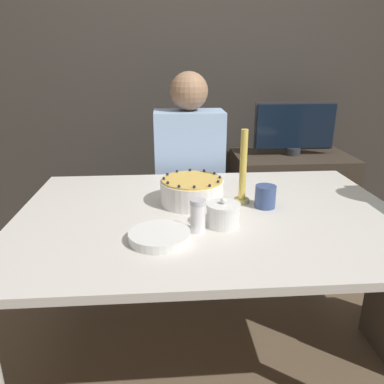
% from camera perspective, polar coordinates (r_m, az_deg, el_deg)
% --- Properties ---
extents(ground_plane, '(12.00, 12.00, 0.00)m').
position_cam_1_polar(ground_plane, '(1.94, 2.28, -23.59)').
color(ground_plane, brown).
extents(wall_behind, '(8.00, 0.05, 2.60)m').
position_cam_1_polar(wall_behind, '(2.81, -0.74, 19.09)').
color(wall_behind, '#38332D').
rests_on(wall_behind, ground_plane).
extents(dining_table, '(1.56, 1.09, 0.74)m').
position_cam_1_polar(dining_table, '(1.57, 2.59, -6.23)').
color(dining_table, beige).
rests_on(dining_table, ground_plane).
extents(cake, '(0.27, 0.27, 0.12)m').
position_cam_1_polar(cake, '(1.61, -0.00, 0.13)').
color(cake, white).
rests_on(cake, dining_table).
extents(sugar_bowl, '(0.13, 0.13, 0.11)m').
position_cam_1_polar(sugar_bowl, '(1.40, 4.78, -3.43)').
color(sugar_bowl, white).
rests_on(sugar_bowl, dining_table).
extents(sugar_shaker, '(0.06, 0.06, 0.12)m').
position_cam_1_polar(sugar_shaker, '(1.34, 0.90, -3.62)').
color(sugar_shaker, white).
rests_on(sugar_shaker, dining_table).
extents(plate_stack, '(0.21, 0.21, 0.03)m').
position_cam_1_polar(plate_stack, '(1.30, -4.96, -6.71)').
color(plate_stack, white).
rests_on(plate_stack, dining_table).
extents(candle, '(0.07, 0.07, 0.32)m').
position_cam_1_polar(candle, '(1.60, 7.75, 2.86)').
color(candle, tan).
rests_on(candle, dining_table).
extents(cup, '(0.09, 0.09, 0.09)m').
position_cam_1_polar(cup, '(1.59, 11.11, -0.68)').
color(cup, '#384C7F').
rests_on(cup, dining_table).
extents(person_man_blue_shirt, '(0.40, 0.34, 1.26)m').
position_cam_1_polar(person_man_blue_shirt, '(2.29, -0.43, -0.09)').
color(person_man_blue_shirt, '#595960').
rests_on(person_man_blue_shirt, ground_plane).
extents(side_cabinet, '(0.81, 0.51, 0.69)m').
position_cam_1_polar(side_cabinet, '(2.83, 14.48, -1.29)').
color(side_cabinet, '#382D23').
rests_on(side_cabinet, ground_plane).
extents(tv_monitor, '(0.56, 0.10, 0.36)m').
position_cam_1_polar(tv_monitor, '(2.70, 15.43, 9.41)').
color(tv_monitor, '#2D2D33').
rests_on(tv_monitor, side_cabinet).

